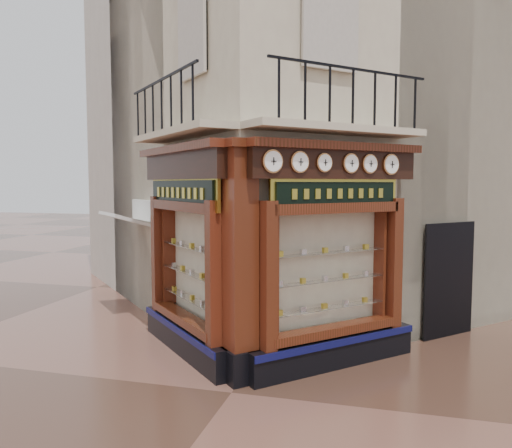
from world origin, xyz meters
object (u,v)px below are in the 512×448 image
(signboard_right, at_px, (337,193))
(corner_pilaster, at_px, (240,265))
(awning, at_px, (127,316))
(clock_a, at_px, (273,161))
(clock_d, at_px, (351,163))
(clock_e, at_px, (370,164))
(signboard_left, at_px, (181,193))
(clock_b, at_px, (300,162))
(clock_c, at_px, (324,163))
(clock_f, at_px, (391,164))

(signboard_right, bearing_deg, corner_pilaster, 169.75)
(signboard_right, bearing_deg, awning, 113.02)
(awning, height_order, signboard_right, signboard_right)
(clock_a, distance_m, clock_d, 1.59)
(clock_d, height_order, clock_e, same)
(awning, height_order, signboard_left, signboard_left)
(corner_pilaster, distance_m, awning, 5.37)
(clock_a, height_order, clock_e, clock_a)
(clock_d, relative_size, signboard_left, 0.15)
(signboard_left, bearing_deg, corner_pilaster, -169.75)
(clock_b, xyz_separation_m, signboard_left, (-2.38, 0.70, -0.52))
(corner_pilaster, height_order, clock_a, corner_pilaster)
(clock_b, distance_m, signboard_right, 1.03)
(awning, bearing_deg, clock_c, -160.94)
(clock_a, distance_m, signboard_right, 1.50)
(corner_pilaster, bearing_deg, awning, 95.74)
(clock_b, distance_m, clock_c, 0.50)
(corner_pilaster, relative_size, awning, 2.53)
(clock_d, xyz_separation_m, signboard_right, (-0.22, -0.06, -0.52))
(corner_pilaster, distance_m, signboard_left, 2.12)
(clock_d, xyz_separation_m, clock_e, (0.31, 0.31, 0.00))
(clock_d, distance_m, signboard_left, 3.18)
(awning, relative_size, signboard_left, 0.69)
(clock_c, distance_m, clock_e, 1.01)
(corner_pilaster, distance_m, clock_b, 1.93)
(clock_a, bearing_deg, clock_e, 0.00)
(signboard_right, bearing_deg, clock_a, -175.49)
(clock_c, relative_size, signboard_right, 0.16)
(clock_b, bearing_deg, clock_c, -0.00)
(signboard_left, height_order, signboard_right, signboard_left)
(signboard_left, xyz_separation_m, signboard_right, (2.92, 0.00, 0.00))
(clock_d, distance_m, awning, 6.95)
(signboard_left, bearing_deg, awning, 3.25)
(clock_b, relative_size, clock_f, 0.93)
(signboard_left, relative_size, signboard_right, 1.15)
(clock_f, bearing_deg, clock_e, 180.00)
(corner_pilaster, height_order, clock_d, corner_pilaster)
(clock_d, height_order, signboard_right, clock_d)
(clock_a, bearing_deg, clock_f, 0.00)
(clock_e, distance_m, awning, 7.11)
(clock_a, relative_size, clock_e, 1.08)
(corner_pilaster, relative_size, clock_f, 10.45)
(awning, xyz_separation_m, signboard_left, (2.41, -2.15, 3.10))
(clock_a, relative_size, signboard_left, 0.16)
(clock_b, distance_m, clock_e, 1.51)
(clock_d, relative_size, signboard_right, 0.17)
(clock_d, height_order, signboard_left, clock_d)
(clock_d, bearing_deg, clock_c, 180.00)
(signboard_right, bearing_deg, clock_c, -163.90)
(clock_d, bearing_deg, signboard_left, 136.08)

